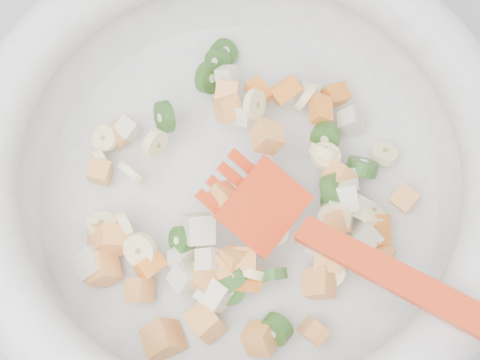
{
  "coord_description": "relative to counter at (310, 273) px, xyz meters",
  "views": [
    {
      "loc": [
        -0.13,
        1.21,
        1.46
      ],
      "look_at": [
        -0.11,
        1.41,
        0.95
      ],
      "focal_mm": 50.0,
      "sensor_mm": 36.0,
      "label": 1
    }
  ],
  "objects": [
    {
      "name": "counter",
      "position": [
        0.0,
        0.0,
        0.0
      ],
      "size": [
        2.0,
        0.6,
        0.9
      ],
      "primitive_type": "cube",
      "color": "#9A9A9F",
      "rests_on": "ground"
    },
    {
      "name": "mixing_bowl",
      "position": [
        -0.11,
        -0.04,
        0.52
      ],
      "size": [
        0.43,
        0.43,
        0.16
      ],
      "color": "silver",
      "rests_on": "counter"
    }
  ]
}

